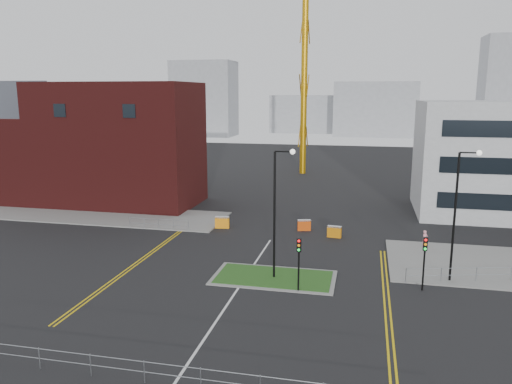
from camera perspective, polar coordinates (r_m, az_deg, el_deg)
ground at (r=29.05m, az=-4.95°, el=-15.04°), size 200.00×200.00×0.00m
pavement_left at (r=56.01m, az=-17.87°, el=-2.48°), size 28.00×8.00×0.12m
island_kerb at (r=35.72m, az=2.06°, el=-9.76°), size 8.60×4.60×0.08m
grass_island at (r=35.71m, az=2.06°, el=-9.73°), size 8.00×4.00×0.12m
brick_building at (r=61.49m, az=-17.85°, el=5.14°), size 24.20×10.07×14.24m
tower_crane at (r=81.42m, az=10.08°, el=20.30°), size 52.90×5.39×37.38m
streetlamp_island at (r=34.12m, az=2.49°, el=-1.33°), size 1.46×0.36×9.18m
streetlamp_right_near at (r=36.12m, az=22.18°, el=-1.46°), size 1.46×0.36×9.18m
traffic_light_island at (r=32.69m, az=4.92°, el=-7.11°), size 0.28×0.33×3.65m
traffic_light_right at (r=34.58m, az=18.72°, el=-6.65°), size 0.28×0.33×3.65m
railing_front at (r=23.73m, az=-9.58°, el=-19.49°), size 24.05×0.05×1.10m
railing_left at (r=48.36m, az=-11.05°, el=-3.43°), size 6.05×0.05×1.10m
centre_line at (r=30.77m, az=-3.81°, el=-13.43°), size 0.15×30.00×0.01m
yellow_left_a at (r=40.80m, az=-12.91°, el=-7.37°), size 0.12×24.00×0.01m
yellow_left_b at (r=40.67m, az=-12.52°, el=-7.42°), size 0.12×24.00×0.01m
yellow_right_a at (r=33.40m, az=14.44°, el=-11.73°), size 0.12×20.00×0.01m
yellow_right_b at (r=33.42m, az=14.96°, el=-11.74°), size 0.12×20.00×0.01m
skyline_a at (r=152.55m, az=-5.91°, el=10.54°), size 18.00×12.00×22.00m
skyline_b at (r=154.88m, az=13.44°, el=9.20°), size 24.00×12.00×16.00m
skyline_c at (r=154.30m, az=26.90°, el=10.53°), size 14.00×12.00×28.00m
skyline_d at (r=165.71m, az=7.07°, el=8.84°), size 30.00×12.00×12.00m
pedestrian at (r=44.26m, az=18.75°, el=-5.16°), size 0.67×0.66×1.56m
barrier_left at (r=48.28m, az=-3.89°, el=-3.42°), size 1.40×0.63×1.14m
barrier_mid at (r=47.59m, az=5.52°, el=-3.74°), size 1.30×0.70×1.04m
barrier_right at (r=45.70m, az=8.94°, el=-4.45°), size 1.29×0.57×1.05m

